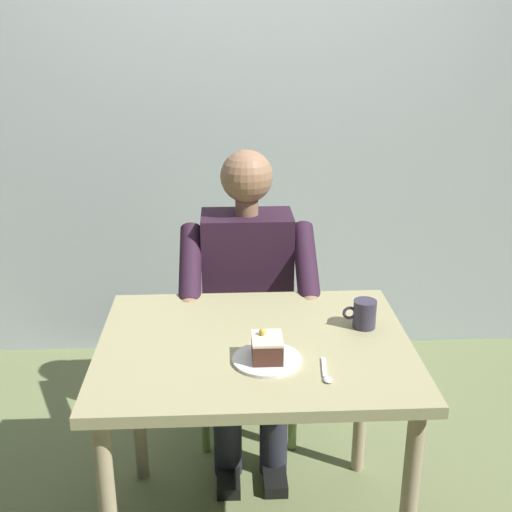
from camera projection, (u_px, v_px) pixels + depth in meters
cafe_rear_panel at (240, 63)px, 3.11m from camera, size 6.40×0.12×3.00m
dining_table at (255, 369)px, 2.05m from camera, size 0.98×0.77×0.76m
chair at (247, 319)px, 2.79m from camera, size 0.42×0.42×0.88m
seated_person at (248, 302)px, 2.58m from camera, size 0.53×0.58×1.24m
dessert_plate at (267, 360)px, 1.90m from camera, size 0.21×0.21×0.01m
cake_slice at (267, 347)px, 1.89m from camera, size 0.09×0.11×0.09m
coffee_cup at (364, 313)px, 2.10m from camera, size 0.11×0.08×0.09m
dessert_spoon at (326, 374)px, 1.83m from camera, size 0.03×0.14×0.01m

